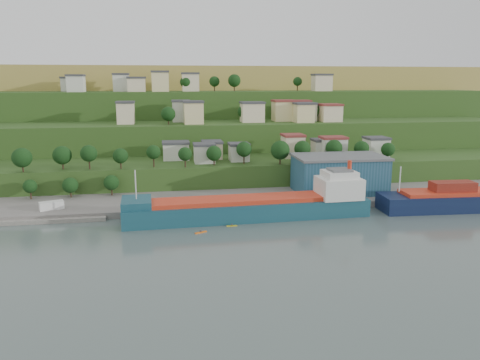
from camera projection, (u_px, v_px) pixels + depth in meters
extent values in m
plane|color=#475652|center=(231.00, 229.00, 128.82)|extent=(500.00, 500.00, 0.00)
cube|color=slate|center=(277.00, 201.00, 159.05)|extent=(220.00, 26.00, 4.00)
cube|color=slate|center=(41.00, 216.00, 141.22)|extent=(40.00, 18.00, 2.40)
cube|color=#284719|center=(211.00, 185.00, 182.86)|extent=(260.00, 32.00, 20.00)
cube|color=#284719|center=(204.00, 171.00, 211.82)|extent=(280.00, 32.00, 44.00)
cube|color=#284719|center=(199.00, 160.00, 240.77)|extent=(300.00, 32.00, 70.00)
cube|color=olive|center=(190.00, 142.00, 312.19)|extent=(360.00, 120.00, 96.00)
cube|color=silver|center=(176.00, 152.00, 181.67)|extent=(9.89, 8.05, 6.20)
cube|color=#3F3F44|center=(176.00, 143.00, 180.94)|extent=(10.49, 8.65, 0.90)
cube|color=silver|center=(204.00, 154.00, 174.68)|extent=(7.48, 7.32, 6.40)
cube|color=#3F3F44|center=(204.00, 144.00, 173.93)|extent=(8.08, 7.92, 0.90)
cube|color=beige|center=(212.00, 151.00, 184.33)|extent=(7.44, 8.54, 6.11)
cube|color=#3F3F44|center=(212.00, 142.00, 183.61)|extent=(8.04, 9.14, 0.90)
cube|color=silver|center=(239.00, 153.00, 178.65)|extent=(7.13, 7.52, 6.00)
cube|color=#3F3F44|center=(239.00, 144.00, 177.94)|extent=(7.73, 8.12, 0.90)
cube|color=beige|center=(293.00, 147.00, 186.74)|extent=(7.81, 8.58, 8.43)
cube|color=maroon|center=(293.00, 135.00, 185.77)|extent=(8.41, 9.18, 0.90)
cube|color=silver|center=(323.00, 149.00, 185.93)|extent=(7.79, 7.70, 6.66)
cube|color=#3F3F44|center=(323.00, 140.00, 185.15)|extent=(8.39, 8.30, 0.90)
cube|color=silver|center=(333.00, 149.00, 181.95)|extent=(9.25, 7.16, 8.06)
cube|color=maroon|center=(333.00, 138.00, 181.02)|extent=(9.85, 7.76, 0.90)
cube|color=silver|center=(376.00, 148.00, 187.13)|extent=(8.30, 8.20, 7.26)
cube|color=#3F3F44|center=(377.00, 138.00, 186.28)|extent=(8.90, 8.80, 0.90)
cube|color=beige|center=(126.00, 114.00, 199.77)|extent=(7.10, 7.91, 8.74)
cube|color=#3F3F44|center=(125.00, 102.00, 198.77)|extent=(7.70, 8.51, 0.90)
cube|color=silver|center=(181.00, 112.00, 209.86)|extent=(7.67, 7.71, 8.84)
cube|color=#3F3F44|center=(181.00, 101.00, 208.85)|extent=(8.27, 8.31, 0.90)
cube|color=beige|center=(193.00, 113.00, 200.09)|extent=(8.07, 8.87, 8.90)
cube|color=#3F3F44|center=(193.00, 102.00, 199.08)|extent=(8.67, 9.47, 0.90)
cube|color=beige|center=(252.00, 113.00, 208.29)|extent=(9.94, 7.93, 8.18)
cube|color=#3F3F44|center=(252.00, 103.00, 207.36)|extent=(10.54, 8.53, 0.90)
cube|color=beige|center=(284.00, 111.00, 213.90)|extent=(9.67, 8.73, 8.75)
cube|color=maroon|center=(284.00, 101.00, 212.90)|extent=(10.27, 9.33, 0.90)
cube|color=beige|center=(303.00, 113.00, 207.85)|extent=(7.99, 8.93, 7.86)
cube|color=#3F3F44|center=(303.00, 103.00, 206.95)|extent=(8.59, 9.53, 0.90)
cube|color=silver|center=(299.00, 111.00, 217.18)|extent=(9.62, 7.27, 8.53)
cube|color=maroon|center=(299.00, 101.00, 216.20)|extent=(10.22, 7.87, 0.90)
cube|color=silver|center=(307.00, 113.00, 213.66)|extent=(7.02, 7.15, 7.56)
cube|color=#3F3F44|center=(308.00, 103.00, 212.78)|extent=(7.62, 7.75, 0.90)
cube|color=beige|center=(330.00, 114.00, 211.58)|extent=(8.97, 8.93, 7.10)
cube|color=maroon|center=(330.00, 105.00, 210.75)|extent=(9.57, 9.53, 0.90)
cube|color=silver|center=(71.00, 85.00, 227.67)|extent=(8.17, 7.66, 6.20)
cube|color=#3F3F44|center=(70.00, 78.00, 226.94)|extent=(8.77, 8.26, 0.90)
cube|color=silver|center=(76.00, 84.00, 218.13)|extent=(7.51, 7.87, 7.15)
cube|color=#3F3F44|center=(75.00, 75.00, 217.30)|extent=(8.11, 8.47, 0.90)
cube|color=silver|center=(121.00, 83.00, 228.76)|extent=(7.24, 7.63, 7.88)
cube|color=#3F3F44|center=(121.00, 74.00, 227.85)|extent=(7.84, 8.23, 0.90)
cube|color=beige|center=(137.00, 85.00, 223.34)|extent=(8.31, 8.06, 6.16)
cube|color=#3F3F44|center=(136.00, 78.00, 222.61)|extent=(8.91, 8.66, 0.90)
cube|color=beige|center=(160.00, 82.00, 224.43)|extent=(7.98, 7.26, 8.98)
cube|color=#3F3F44|center=(160.00, 72.00, 223.41)|extent=(8.58, 7.86, 0.90)
cube|color=beige|center=(190.00, 83.00, 232.15)|extent=(8.13, 7.66, 8.28)
cube|color=#3F3F44|center=(190.00, 73.00, 231.20)|extent=(8.73, 8.26, 0.90)
cube|color=beige|center=(322.00, 83.00, 237.82)|extent=(9.08, 7.14, 7.76)
cube|color=#3F3F44|center=(322.00, 75.00, 236.92)|extent=(9.68, 7.74, 0.90)
cylinder|color=#382619|center=(23.00, 168.00, 156.61)|extent=(0.50, 0.50, 3.12)
sphere|color=black|center=(22.00, 158.00, 155.91)|extent=(6.56, 6.56, 6.56)
cylinder|color=#382619|center=(63.00, 165.00, 161.59)|extent=(0.50, 0.50, 3.18)
sphere|color=black|center=(62.00, 155.00, 160.90)|extent=(6.38, 6.38, 6.38)
cylinder|color=#382619|center=(89.00, 164.00, 161.69)|extent=(0.50, 0.50, 3.94)
sphere|color=black|center=(89.00, 153.00, 160.95)|extent=(5.78, 5.78, 5.78)
cylinder|color=#382619|center=(121.00, 164.00, 162.68)|extent=(0.50, 0.50, 3.11)
sphere|color=black|center=(120.00, 156.00, 162.05)|extent=(5.28, 5.28, 5.28)
cylinder|color=#382619|center=(154.00, 161.00, 165.92)|extent=(0.50, 0.50, 3.99)
sphere|color=black|center=(153.00, 152.00, 165.22)|extent=(5.01, 5.01, 5.01)
cylinder|color=#382619|center=(185.00, 162.00, 165.46)|extent=(0.50, 0.50, 3.41)
sphere|color=black|center=(185.00, 154.00, 164.83)|extent=(4.91, 4.91, 4.91)
cylinder|color=#382619|center=(214.00, 161.00, 169.48)|extent=(0.50, 0.50, 2.85)
sphere|color=black|center=(214.00, 153.00, 168.86)|extent=(5.59, 5.59, 5.59)
cylinder|color=#382619|center=(244.00, 159.00, 172.07)|extent=(0.50, 0.50, 3.91)
sphere|color=black|center=(244.00, 149.00, 171.34)|extent=(5.66, 5.66, 5.66)
cylinder|color=#382619|center=(280.00, 160.00, 171.13)|extent=(0.50, 0.50, 3.40)
sphere|color=black|center=(280.00, 150.00, 170.39)|extent=(6.94, 6.94, 6.94)
cylinder|color=#382619|center=(302.00, 158.00, 173.01)|extent=(0.50, 0.50, 3.82)
sphere|color=black|center=(302.00, 149.00, 172.27)|extent=(6.07, 6.07, 6.07)
cylinder|color=#382619|center=(334.00, 157.00, 175.53)|extent=(0.50, 0.50, 3.73)
sphere|color=black|center=(334.00, 148.00, 174.79)|extent=(6.26, 6.26, 6.26)
cylinder|color=#382619|center=(361.00, 157.00, 176.78)|extent=(0.50, 0.50, 3.49)
sphere|color=black|center=(362.00, 148.00, 176.09)|extent=(5.75, 5.75, 5.75)
cylinder|color=#382619|center=(387.00, 157.00, 179.63)|extent=(0.50, 0.50, 2.84)
sphere|color=black|center=(388.00, 149.00, 179.04)|extent=(5.31, 5.31, 5.31)
cylinder|color=#382619|center=(316.00, 117.00, 214.86)|extent=(0.50, 0.50, 3.59)
sphere|color=black|center=(316.00, 110.00, 214.24)|extent=(4.45, 4.45, 4.45)
cylinder|color=#382619|center=(186.00, 88.00, 230.39)|extent=(0.50, 0.50, 2.96)
sphere|color=black|center=(186.00, 82.00, 229.77)|extent=(5.62, 5.62, 5.62)
cylinder|color=#382619|center=(214.00, 88.00, 234.80)|extent=(0.50, 0.50, 3.36)
sphere|color=black|center=(214.00, 81.00, 234.16)|extent=(5.19, 5.19, 5.19)
cylinder|color=#382619|center=(244.00, 118.00, 210.45)|extent=(0.50, 0.50, 2.92)
sphere|color=black|center=(244.00, 112.00, 209.81)|extent=(5.82, 5.82, 5.82)
cylinder|color=#382619|center=(320.00, 118.00, 215.99)|extent=(0.50, 0.50, 2.78)
sphere|color=black|center=(320.00, 112.00, 215.40)|extent=(5.29, 5.29, 5.29)
cylinder|color=#382619|center=(168.00, 121.00, 196.86)|extent=(0.50, 0.50, 2.78)
sphere|color=black|center=(168.00, 114.00, 196.23)|extent=(6.04, 6.04, 6.04)
cylinder|color=#382619|center=(297.00, 87.00, 239.36)|extent=(0.50, 0.50, 3.54)
sphere|color=black|center=(298.00, 81.00, 238.73)|extent=(4.57, 4.57, 4.57)
cylinder|color=#382619|center=(234.00, 88.00, 232.01)|extent=(0.50, 0.50, 3.49)
sphere|color=black|center=(234.00, 81.00, 231.29)|extent=(6.29, 6.29, 6.29)
cube|color=#153F50|center=(248.00, 213.00, 138.48)|extent=(72.95, 13.87, 7.26)
cube|color=red|center=(241.00, 200.00, 137.27)|extent=(54.22, 11.16, 1.24)
cube|color=#153F50|center=(136.00, 203.00, 132.35)|extent=(8.68, 11.68, 2.07)
cube|color=silver|center=(339.00, 188.00, 141.58)|extent=(12.79, 10.79, 6.22)
cube|color=silver|center=(339.00, 174.00, 140.72)|extent=(9.61, 8.61, 2.07)
cube|color=#595B5E|center=(340.00, 170.00, 140.44)|extent=(6.43, 6.43, 0.62)
cylinder|color=red|center=(350.00, 165.00, 140.69)|extent=(1.29, 1.29, 3.11)
cylinder|color=silver|center=(136.00, 185.00, 131.28)|extent=(0.39, 0.39, 8.30)
cube|color=silver|center=(148.00, 210.00, 133.33)|extent=(14.91, 12.21, 0.26)
cube|color=red|center=(478.00, 191.00, 147.95)|extent=(49.69, 11.81, 1.12)
cylinder|color=silver|center=(400.00, 179.00, 142.61)|extent=(0.38, 0.38, 7.84)
cube|color=maroon|center=(453.00, 186.00, 146.09)|extent=(13.72, 6.31, 2.91)
cube|color=navy|center=(339.00, 175.00, 162.41)|extent=(30.35, 18.58, 12.00)
cube|color=#595B5E|center=(340.00, 157.00, 161.09)|extent=(31.37, 19.60, 0.80)
cube|color=white|center=(52.00, 207.00, 140.96)|extent=(7.45, 5.05, 3.21)
cube|color=silver|center=(95.00, 209.00, 143.12)|extent=(3.87, 1.78, 0.75)
cube|color=orange|center=(201.00, 232.00, 125.48)|extent=(3.43, 1.99, 0.26)
sphere|color=#3F3F44|center=(201.00, 231.00, 125.39)|extent=(0.61, 0.61, 0.61)
cube|color=gold|center=(232.00, 226.00, 131.21)|extent=(3.01, 0.56, 0.23)
sphere|color=#3F3F44|center=(232.00, 225.00, 131.14)|extent=(0.53, 0.53, 0.53)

